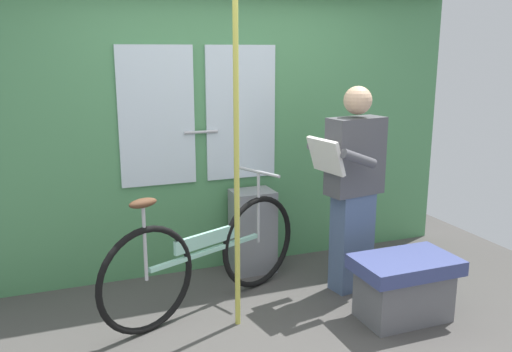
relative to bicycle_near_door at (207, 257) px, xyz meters
name	(u,v)px	position (x,y,z in m)	size (l,w,h in m)	color
ground_plane	(288,342)	(0.36, -0.63, -0.41)	(5.25, 4.35, 0.04)	#474442
train_door_wall	(221,127)	(0.36, 0.73, 0.83)	(4.25, 0.28, 2.33)	#4C8C56
bicycle_near_door	(207,257)	(0.00, 0.00, 0.00)	(1.64, 0.78, 0.95)	black
passenger_reading_newspaper	(353,186)	(1.13, -0.10, 0.44)	(0.59, 0.51, 1.59)	slate
trash_bin_by_wall	(253,231)	(0.55, 0.52, -0.04)	(0.35, 0.28, 0.70)	gray
handrail_pole	(237,161)	(0.12, -0.32, 0.76)	(0.04, 0.04, 2.29)	#C6C14C
bench_seat_corner	(404,286)	(1.23, -0.66, -0.15)	(0.70, 0.44, 0.45)	#3D477F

